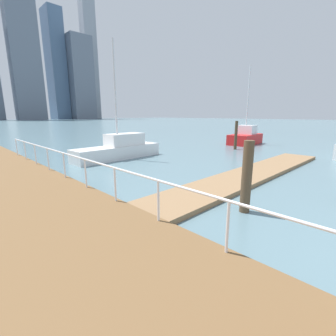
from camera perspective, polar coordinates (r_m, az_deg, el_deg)
name	(u,v)px	position (r m, az deg, el deg)	size (l,w,h in m)	color
ground_plane	(68,156)	(19.02, -23.08, 2.74)	(300.00, 300.00, 0.00)	slate
floating_dock	(250,175)	(12.38, 19.32, -1.52)	(15.07, 2.00, 0.18)	#93704C
boardwalk_railing	(134,180)	(6.49, -8.22, -2.98)	(0.06, 25.44, 1.08)	white
dock_piling_0	(236,135)	(21.43, 16.14, 7.62)	(0.25, 0.25, 2.46)	#473826
dock_piling_1	(247,177)	(7.62, 18.54, -2.14)	(0.31, 0.31, 2.26)	brown
moored_boat_0	(245,137)	(25.68, 18.27, 7.15)	(4.48, 2.39, 7.67)	red
moored_boat_2	(120,149)	(16.78, -11.67, 4.60)	(6.41, 1.86, 7.71)	white
skyline_tower_3	(24,54)	(152.55, -31.48, 22.48)	(14.00, 6.95, 66.08)	slate
skyline_tower_4	(56,66)	(167.92, -25.51, 21.41)	(8.40, 12.54, 62.51)	slate
skyline_tower_5	(80,79)	(165.17, -20.61, 19.56)	(13.30, 13.56, 48.76)	slate
skyline_tower_6	(90,59)	(177.89, -18.42, 23.78)	(8.01, 7.53, 76.87)	#8C939E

